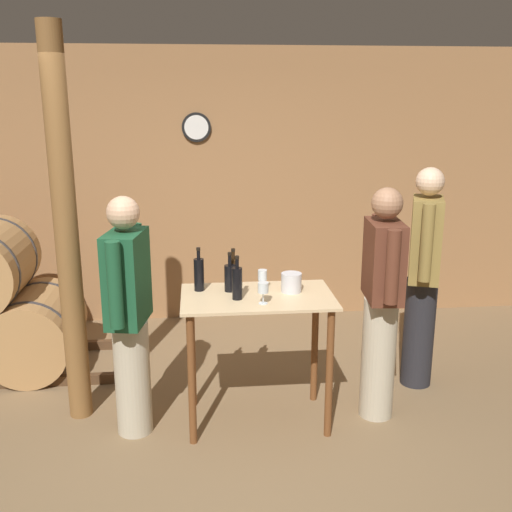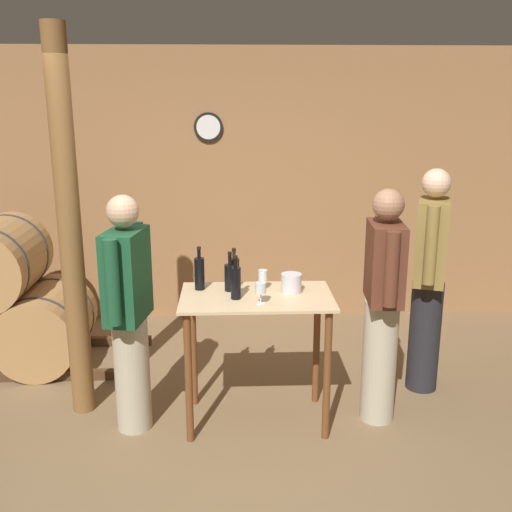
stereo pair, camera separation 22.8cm
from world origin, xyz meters
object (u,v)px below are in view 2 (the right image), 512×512
(wine_glass_near_left, at_px, (261,288))
(person_visitor_bearded, at_px, (129,310))
(wine_bottle_right, at_px, (236,282))
(wine_bottle_center, at_px, (234,272))
(wooden_post, at_px, (70,231))
(wine_bottle_far_left, at_px, (199,273))
(wine_bottle_left, at_px, (230,277))
(wine_glass_near_center, at_px, (263,276))
(person_host, at_px, (383,303))
(person_visitor_with_scarf, at_px, (429,276))
(ice_bucket, at_px, (291,283))

(wine_glass_near_left, xyz_separation_m, person_visitor_bearded, (-0.88, 0.11, -0.18))
(wine_bottle_right, bearing_deg, wine_bottle_center, 92.05)
(wooden_post, xyz_separation_m, wine_bottle_far_left, (0.88, -0.05, -0.29))
(wooden_post, height_order, wine_glass_near_left, wooden_post)
(wine_bottle_left, bearing_deg, wine_glass_near_center, 4.47)
(wine_bottle_right, xyz_separation_m, person_visitor_bearded, (-0.71, -0.00, -0.19))
(wine_bottle_far_left, bearing_deg, person_host, -7.32)
(wine_bottle_right, bearing_deg, person_visitor_with_scarf, 18.66)
(wine_bottle_right, bearing_deg, person_host, 2.71)
(person_host, relative_size, person_visitor_bearded, 1.01)
(wine_bottle_right, bearing_deg, wine_bottle_left, 102.52)
(person_host, xyz_separation_m, person_visitor_with_scarf, (0.46, 0.45, 0.04))
(wine_bottle_far_left, distance_m, wine_bottle_left, 0.22)
(wine_bottle_far_left, distance_m, person_host, 1.27)
(wooden_post, height_order, person_host, wooden_post)
(wine_bottle_far_left, xyz_separation_m, wine_glass_near_left, (0.41, -0.32, -0.02))
(wine_bottle_far_left, distance_m, wine_glass_near_center, 0.44)
(person_host, bearing_deg, wine_bottle_center, 168.12)
(wooden_post, distance_m, wine_bottle_center, 1.16)
(ice_bucket, distance_m, person_visitor_with_scarf, 1.15)
(wine_glass_near_left, height_order, person_host, person_host)
(ice_bucket, distance_m, person_host, 0.64)
(wine_glass_near_center, distance_m, person_host, 0.84)
(wine_bottle_far_left, bearing_deg, wooden_post, 176.42)
(wine_bottle_center, bearing_deg, wine_glass_near_left, -65.15)
(wine_glass_near_center, bearing_deg, wine_bottle_left, -175.53)
(wine_glass_near_center, distance_m, person_visitor_with_scarf, 1.32)
(person_host, bearing_deg, ice_bucket, 173.55)
(ice_bucket, relative_size, person_host, 0.08)
(wooden_post, xyz_separation_m, person_visitor_bearded, (0.41, -0.26, -0.48))
(wine_bottle_far_left, bearing_deg, wine_bottle_center, 12.19)
(wine_bottle_left, bearing_deg, person_visitor_bearded, -165.61)
(wine_bottle_left, distance_m, wine_bottle_right, 0.18)
(wine_bottle_right, height_order, person_visitor_with_scarf, person_visitor_with_scarf)
(wine_bottle_left, height_order, person_host, person_host)
(person_visitor_with_scarf, bearing_deg, person_host, -135.99)
(wine_glass_near_center, bearing_deg, person_host, -9.98)
(wine_bottle_left, xyz_separation_m, wine_glass_near_center, (0.23, 0.02, -0.00))
(wooden_post, bearing_deg, wine_glass_near_center, -3.16)
(wine_glass_near_center, xyz_separation_m, person_visitor_bearded, (-0.90, -0.19, -0.17))
(wine_bottle_left, relative_size, wine_bottle_right, 0.93)
(wooden_post, bearing_deg, person_visitor_bearded, -32.51)
(wine_bottle_center, relative_size, person_visitor_with_scarf, 0.16)
(wooden_post, distance_m, person_visitor_with_scarf, 2.64)
(wine_bottle_far_left, height_order, person_host, person_host)
(wine_bottle_far_left, bearing_deg, person_visitor_bearded, -155.78)
(wine_bottle_center, distance_m, ice_bucket, 0.42)
(wine_bottle_far_left, relative_size, wine_glass_near_center, 2.19)
(wine_glass_near_center, relative_size, person_visitor_bearded, 0.09)
(ice_bucket, bearing_deg, wine_glass_near_center, 159.24)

